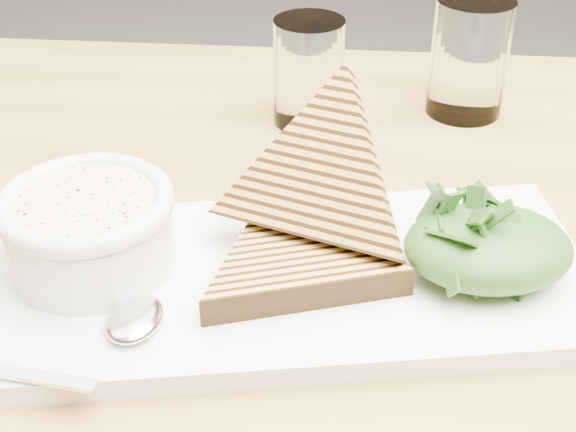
{
  "coord_description": "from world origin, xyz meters",
  "views": [
    {
      "loc": [
        -0.22,
        -0.46,
        1.08
      ],
      "look_at": [
        -0.19,
        0.01,
        0.77
      ],
      "focal_mm": 50.0,
      "sensor_mm": 36.0,
      "label": 1
    }
  ],
  "objects_px": {
    "platter": "(289,280)",
    "glass_near": "(309,72)",
    "soup_bowl": "(91,238)",
    "table_top": "(475,281)",
    "glass_far": "(469,58)"
  },
  "relations": [
    {
      "from": "platter",
      "to": "glass_near",
      "type": "distance_m",
      "value": 0.27
    },
    {
      "from": "soup_bowl",
      "to": "glass_near",
      "type": "height_order",
      "value": "glass_near"
    },
    {
      "from": "table_top",
      "to": "soup_bowl",
      "type": "height_order",
      "value": "soup_bowl"
    },
    {
      "from": "glass_near",
      "to": "soup_bowl",
      "type": "bearing_deg",
      "value": -124.26
    },
    {
      "from": "glass_far",
      "to": "soup_bowl",
      "type": "bearing_deg",
      "value": -141.23
    },
    {
      "from": "platter",
      "to": "soup_bowl",
      "type": "xyz_separation_m",
      "value": [
        -0.14,
        0.01,
        0.03
      ]
    },
    {
      "from": "glass_near",
      "to": "glass_far",
      "type": "bearing_deg",
      "value": 5.12
    },
    {
      "from": "glass_near",
      "to": "glass_far",
      "type": "height_order",
      "value": "glass_far"
    },
    {
      "from": "table_top",
      "to": "glass_near",
      "type": "height_order",
      "value": "glass_near"
    },
    {
      "from": "platter",
      "to": "table_top",
      "type": "bearing_deg",
      "value": 10.93
    },
    {
      "from": "glass_near",
      "to": "glass_far",
      "type": "xyz_separation_m",
      "value": [
        0.16,
        0.01,
        0.01
      ]
    },
    {
      "from": "glass_near",
      "to": "platter",
      "type": "bearing_deg",
      "value": -96.79
    },
    {
      "from": "soup_bowl",
      "to": "glass_near",
      "type": "relative_size",
      "value": 1.11
    },
    {
      "from": "table_top",
      "to": "soup_bowl",
      "type": "xyz_separation_m",
      "value": [
        -0.28,
        -0.01,
        0.06
      ]
    },
    {
      "from": "soup_bowl",
      "to": "glass_far",
      "type": "height_order",
      "value": "glass_far"
    }
  ]
}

